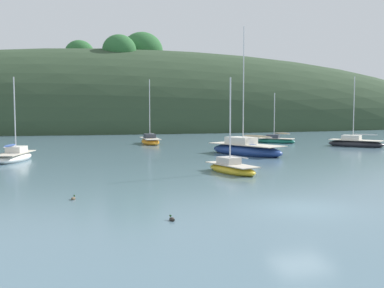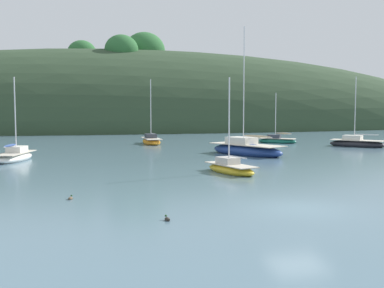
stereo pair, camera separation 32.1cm
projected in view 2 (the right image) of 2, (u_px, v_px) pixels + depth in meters
ground_plane at (298, 209)px, 19.64m from camera, size 400.00×400.00×0.00m
far_shoreline_hill at (131, 129)px, 91.03m from camera, size 150.00×36.00×34.29m
sailboat_black_sloop at (357, 143)px, 50.62m from camera, size 5.54×5.71×7.81m
sailboat_white_near at (277, 140)px, 55.75m from camera, size 4.62×4.10×6.17m
sailboat_yellow_far at (15, 156)px, 37.26m from camera, size 3.14×5.67×6.89m
sailboat_navy_dinghy at (246, 149)px, 41.95m from camera, size 6.12×8.25×11.74m
sailboat_red_portside at (231, 168)px, 30.34m from camera, size 2.85×4.86×6.38m
sailboat_grey_yawl at (151, 141)px, 54.35m from camera, size 2.04×5.61×7.73m
duck_lone_right at (70, 198)px, 21.59m from camera, size 0.28×0.42×0.24m
duck_trailing at (167, 219)px, 17.56m from camera, size 0.25×0.42×0.24m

